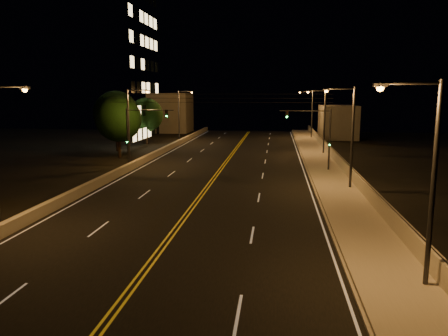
# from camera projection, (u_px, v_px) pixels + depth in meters

# --- Properties ---
(ground) EXTENTS (160.00, 160.00, 0.00)m
(ground) POSITION_uv_depth(u_px,v_px,m) (102.00, 328.00, 14.76)
(ground) COLOR black
(ground) RESTS_ON ground
(road) EXTENTS (18.00, 120.00, 0.02)m
(road) POSITION_uv_depth(u_px,v_px,m) (202.00, 194.00, 34.33)
(road) COLOR black
(road) RESTS_ON ground
(sidewalk) EXTENTS (3.60, 120.00, 0.30)m
(sidewalk) POSITION_uv_depth(u_px,v_px,m) (342.00, 196.00, 33.03)
(sidewalk) COLOR #A19786
(sidewalk) RESTS_ON ground
(curb) EXTENTS (0.14, 120.00, 0.15)m
(curb) POSITION_uv_depth(u_px,v_px,m) (317.00, 197.00, 33.26)
(curb) COLOR #A19786
(curb) RESTS_ON ground
(parapet_wall) EXTENTS (0.30, 120.00, 1.00)m
(parapet_wall) POSITION_uv_depth(u_px,v_px,m) (365.00, 189.00, 32.72)
(parapet_wall) COLOR #A59C89
(parapet_wall) RESTS_ON sidewalk
(jersey_barrier) EXTENTS (0.45, 120.00, 0.76)m
(jersey_barrier) POSITION_uv_depth(u_px,v_px,m) (89.00, 187.00, 35.36)
(jersey_barrier) COLOR #A59C89
(jersey_barrier) RESTS_ON ground
(distant_building_right) EXTENTS (6.00, 10.00, 5.79)m
(distant_building_right) POSITION_uv_depth(u_px,v_px,m) (338.00, 122.00, 77.53)
(distant_building_right) COLOR gray
(distant_building_right) RESTS_ON ground
(distant_building_left) EXTENTS (8.00, 8.00, 7.95)m
(distant_building_left) POSITION_uv_depth(u_px,v_px,m) (171.00, 113.00, 89.84)
(distant_building_left) COLOR gray
(distant_building_left) RESTS_ON ground
(parapet_rail) EXTENTS (0.06, 120.00, 0.06)m
(parapet_rail) POSITION_uv_depth(u_px,v_px,m) (366.00, 182.00, 32.64)
(parapet_rail) COLOR black
(parapet_rail) RESTS_ON parapet_wall
(lane_markings) EXTENTS (17.32, 116.00, 0.00)m
(lane_markings) POSITION_uv_depth(u_px,v_px,m) (202.00, 194.00, 34.26)
(lane_markings) COLOR silver
(lane_markings) RESTS_ON road
(streetlight_0) EXTENTS (2.55, 0.28, 8.37)m
(streetlight_0) POSITION_uv_depth(u_px,v_px,m) (426.00, 172.00, 16.77)
(streetlight_0) COLOR #2D2D33
(streetlight_0) RESTS_ON ground
(streetlight_1) EXTENTS (2.55, 0.28, 8.37)m
(streetlight_1) POSITION_uv_depth(u_px,v_px,m) (349.00, 131.00, 34.94)
(streetlight_1) COLOR #2D2D33
(streetlight_1) RESTS_ON ground
(streetlight_2) EXTENTS (2.55, 0.28, 8.37)m
(streetlight_2) POSITION_uv_depth(u_px,v_px,m) (322.00, 117.00, 55.60)
(streetlight_2) COLOR #2D2D33
(streetlight_2) RESTS_ON ground
(streetlight_3) EXTENTS (2.55, 0.28, 8.37)m
(streetlight_3) POSITION_uv_depth(u_px,v_px,m) (310.00, 111.00, 75.63)
(streetlight_3) COLOR #2D2D33
(streetlight_3) RESTS_ON ground
(streetlight_5) EXTENTS (2.55, 0.28, 8.37)m
(streetlight_5) POSITION_uv_depth(u_px,v_px,m) (131.00, 121.00, 47.15)
(streetlight_5) COLOR #2D2D33
(streetlight_5) RESTS_ON ground
(streetlight_6) EXTENTS (2.55, 0.28, 8.37)m
(streetlight_6) POSITION_uv_depth(u_px,v_px,m) (181.00, 112.00, 71.30)
(streetlight_6) COLOR #2D2D33
(streetlight_6) RESTS_ON ground
(traffic_signal_right) EXTENTS (5.11, 0.31, 6.35)m
(traffic_signal_right) POSITION_uv_depth(u_px,v_px,m) (320.00, 133.00, 43.39)
(traffic_signal_right) COLOR #2D2D33
(traffic_signal_right) RESTS_ON ground
(traffic_signal_left) EXTENTS (5.11, 0.31, 6.35)m
(traffic_signal_left) POSITION_uv_depth(u_px,v_px,m) (136.00, 131.00, 45.62)
(traffic_signal_left) COLOR #2D2D33
(traffic_signal_left) RESTS_ON ground
(overhead_wires) EXTENTS (22.00, 0.03, 0.83)m
(overhead_wires) POSITION_uv_depth(u_px,v_px,m) (218.00, 98.00, 42.38)
(overhead_wires) COLOR black
(building_tower) EXTENTS (24.00, 15.00, 28.73)m
(building_tower) POSITION_uv_depth(u_px,v_px,m) (68.00, 54.00, 66.09)
(building_tower) COLOR gray
(building_tower) RESTS_ON ground
(tree_0) EXTENTS (5.63, 5.63, 7.63)m
(tree_0) POSITION_uv_depth(u_px,v_px,m) (118.00, 119.00, 53.33)
(tree_0) COLOR black
(tree_0) RESTS_ON ground
(tree_1) EXTENTS (6.09, 6.09, 8.25)m
(tree_1) POSITION_uv_depth(u_px,v_px,m) (116.00, 113.00, 59.58)
(tree_1) COLOR black
(tree_1) RESTS_ON ground
(tree_2) EXTENTS (5.33, 5.33, 7.22)m
(tree_2) POSITION_uv_depth(u_px,v_px,m) (146.00, 115.00, 68.10)
(tree_2) COLOR black
(tree_2) RESTS_ON ground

